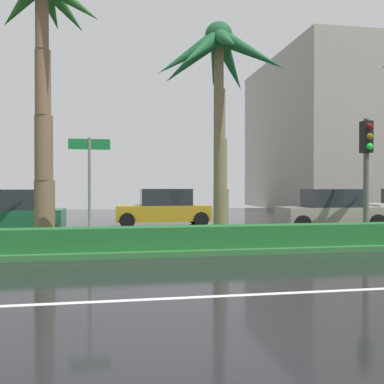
% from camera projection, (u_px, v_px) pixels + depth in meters
% --- Properties ---
extents(ground_plane, '(90.00, 42.00, 0.10)m').
position_uv_depth(ground_plane, '(141.00, 245.00, 13.93)').
color(ground_plane, black).
extents(near_lane_divider_stripe, '(81.00, 0.14, 0.01)m').
position_uv_depth(near_lane_divider_stripe, '(166.00, 299.00, 7.04)').
color(near_lane_divider_stripe, white).
rests_on(near_lane_divider_stripe, ground_plane).
extents(median_strip, '(85.50, 4.00, 0.15)m').
position_uv_depth(median_strip, '(143.00, 245.00, 12.95)').
color(median_strip, '#2D6B33').
rests_on(median_strip, ground_plane).
extents(median_hedge, '(76.50, 0.70, 0.60)m').
position_uv_depth(median_hedge, '(146.00, 238.00, 11.56)').
color(median_hedge, '#1E6028').
rests_on(median_hedge, median_strip).
extents(palm_tree_centre_left, '(3.66, 3.81, 8.02)m').
position_uv_depth(palm_tree_centre_left, '(42.00, 29.00, 12.28)').
color(palm_tree_centre_left, brown).
rests_on(palm_tree_centre_left, median_strip).
extents(palm_tree_centre, '(4.57, 4.67, 6.99)m').
position_uv_depth(palm_tree_centre, '(219.00, 67.00, 13.85)').
color(palm_tree_centre, '#736546').
rests_on(palm_tree_centre, median_strip).
extents(traffic_signal_median_right, '(0.28, 0.43, 3.73)m').
position_uv_depth(traffic_signal_median_right, '(367.00, 157.00, 12.97)').
color(traffic_signal_median_right, '#4C4C47').
rests_on(traffic_signal_median_right, median_strip).
extents(street_name_sign, '(1.10, 0.08, 3.00)m').
position_uv_depth(street_name_sign, '(89.00, 177.00, 11.53)').
color(street_name_sign, slate).
rests_on(street_name_sign, median_strip).
extents(car_in_traffic_leading, '(4.30, 2.02, 1.72)m').
position_uv_depth(car_in_traffic_leading, '(6.00, 213.00, 16.30)').
color(car_in_traffic_leading, '#195133').
rests_on(car_in_traffic_leading, ground_plane).
extents(car_in_traffic_second, '(4.30, 2.02, 1.72)m').
position_uv_depth(car_in_traffic_second, '(164.00, 208.00, 19.97)').
color(car_in_traffic_second, '#B28C1E').
rests_on(car_in_traffic_second, ground_plane).
extents(car_in_traffic_third, '(4.30, 2.02, 1.72)m').
position_uv_depth(car_in_traffic_third, '(331.00, 210.00, 18.37)').
color(car_in_traffic_third, gray).
rests_on(car_in_traffic_third, ground_plane).
extents(building_far_right, '(15.79, 15.11, 12.37)m').
position_uv_depth(building_far_right, '(360.00, 135.00, 36.70)').
color(building_far_right, gray).
rests_on(building_far_right, ground_plane).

